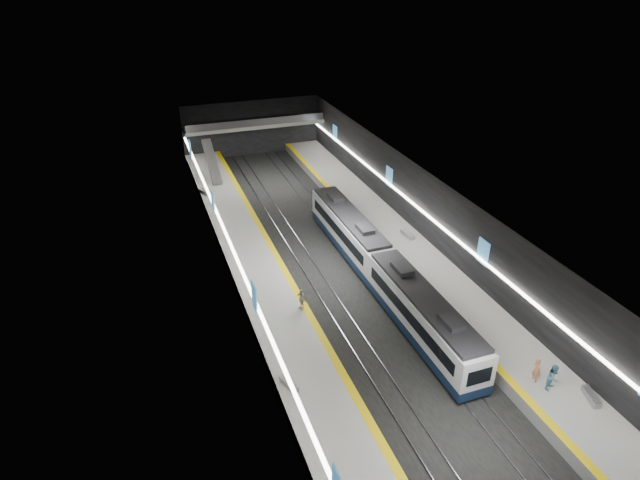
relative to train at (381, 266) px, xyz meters
name	(u,v)px	position (x,y,z in m)	size (l,w,h in m)	color
ground	(339,271)	(-2.50, 3.85, -2.20)	(70.00, 70.00, 0.00)	black
ceiling	(340,194)	(-2.50, 3.85, 5.80)	(20.00, 70.00, 0.04)	beige
wall_left	(232,252)	(-12.50, 3.85, 1.80)	(0.04, 70.00, 8.00)	black
wall_right	(435,218)	(7.50, 3.85, 1.80)	(0.04, 70.00, 8.00)	black
wall_back	(252,128)	(-2.50, 38.85, 1.80)	(20.00, 0.04, 8.00)	black
platform_left	(262,281)	(-10.00, 3.85, -1.70)	(5.00, 70.00, 1.00)	slate
tile_surface_left	(262,276)	(-10.00, 3.85, -1.19)	(5.00, 70.00, 0.02)	#A4A49F
tactile_strip_left	(285,272)	(-7.80, 3.85, -1.18)	(0.60, 70.00, 0.02)	yellow
platform_right	(409,253)	(5.00, 3.85, -1.70)	(5.00, 70.00, 1.00)	slate
tile_surface_right	(410,249)	(5.00, 3.85, -1.19)	(5.00, 70.00, 0.02)	#A4A49F
tactile_strip_right	(389,252)	(2.80, 3.85, -1.18)	(0.60, 70.00, 0.02)	yellow
rails	(339,270)	(-2.50, 3.85, -2.14)	(6.52, 70.00, 0.12)	gray
train	(381,266)	(0.00, 0.00, 0.00)	(2.69, 30.04, 3.60)	#0F1F38
ad_posters	(336,224)	(-2.50, 4.85, 2.30)	(19.94, 53.50, 2.20)	#4594D0
cove_light_left	(235,254)	(-12.30, 3.85, 1.60)	(0.25, 68.60, 0.12)	white
cove_light_right	(433,220)	(7.30, 3.85, 1.60)	(0.25, 68.60, 0.12)	white
mezzanine_bridge	(255,125)	(-2.50, 36.78, 2.84)	(20.00, 3.00, 1.50)	gray
escalator	(212,161)	(-10.00, 29.85, 0.70)	(1.20, 8.00, 0.60)	#99999E
bench_left_near	(289,384)	(-11.70, -10.28, -0.99)	(0.48, 1.72, 0.42)	#99999E
bench_left_far	(204,192)	(-12.00, 24.12, -0.95)	(0.57, 2.04, 0.50)	#99999E
bench_right_near	(591,397)	(6.71, -18.08, -0.98)	(0.49, 1.78, 0.43)	#99999E
bench_right_far	(408,234)	(6.00, 6.21, -0.96)	(0.55, 1.97, 0.48)	#99999E
passenger_right_a	(537,370)	(4.37, -15.40, -0.28)	(0.67, 0.44, 1.82)	#D1724E
passenger_right_b	(554,377)	(4.91, -16.40, -0.21)	(0.96, 0.75, 1.97)	teal
passenger_left_a	(301,299)	(-8.14, -2.02, -0.28)	(1.07, 0.45, 1.83)	beige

